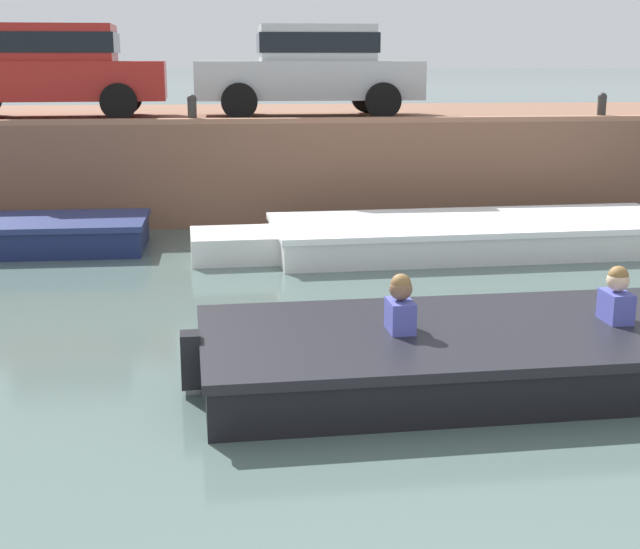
{
  "coord_description": "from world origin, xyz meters",
  "views": [
    {
      "loc": [
        -0.73,
        -1.75,
        2.64
      ],
      "look_at": [
        -0.11,
        4.28,
        1.16
      ],
      "focal_mm": 50.0,
      "sensor_mm": 36.0,
      "label": 1
    }
  ],
  "objects_px": {
    "boat_moored_central_white": "(459,235)",
    "car_centre_silver": "(311,67)",
    "car_left_inner_red": "(50,67)",
    "mooring_bollard_east": "(602,105)",
    "motorboat_passing": "(551,349)",
    "mooring_bollard_mid": "(192,108)"
  },
  "relations": [
    {
      "from": "motorboat_passing",
      "to": "mooring_bollard_east",
      "type": "height_order",
      "value": "mooring_bollard_east"
    },
    {
      "from": "mooring_bollard_east",
      "to": "car_centre_silver",
      "type": "bearing_deg",
      "value": 161.69
    },
    {
      "from": "motorboat_passing",
      "to": "car_centre_silver",
      "type": "bearing_deg",
      "value": 98.08
    },
    {
      "from": "motorboat_passing",
      "to": "mooring_bollard_east",
      "type": "relative_size",
      "value": 14.96
    },
    {
      "from": "car_left_inner_red",
      "to": "mooring_bollard_east",
      "type": "distance_m",
      "value": 9.2
    },
    {
      "from": "boat_moored_central_white",
      "to": "motorboat_passing",
      "type": "bearing_deg",
      "value": -95.57
    },
    {
      "from": "boat_moored_central_white",
      "to": "car_left_inner_red",
      "type": "xyz_separation_m",
      "value": [
        -6.14,
        3.82,
        2.26
      ]
    },
    {
      "from": "boat_moored_central_white",
      "to": "car_centre_silver",
      "type": "distance_m",
      "value": 4.76
    },
    {
      "from": "car_left_inner_red",
      "to": "mooring_bollard_east",
      "type": "xyz_separation_m",
      "value": [
        9.05,
        -1.54,
        -0.61
      ]
    },
    {
      "from": "car_left_inner_red",
      "to": "mooring_bollard_mid",
      "type": "distance_m",
      "value": 2.92
    },
    {
      "from": "mooring_bollard_east",
      "to": "mooring_bollard_mid",
      "type": "bearing_deg",
      "value": 180.0
    },
    {
      "from": "motorboat_passing",
      "to": "mooring_bollard_mid",
      "type": "xyz_separation_m",
      "value": [
        -3.25,
        7.25,
        1.65
      ]
    },
    {
      "from": "car_left_inner_red",
      "to": "mooring_bollard_east",
      "type": "height_order",
      "value": "car_left_inner_red"
    },
    {
      "from": "car_centre_silver",
      "to": "motorboat_passing",
      "type": "bearing_deg",
      "value": -81.92
    },
    {
      "from": "mooring_bollard_east",
      "to": "motorboat_passing",
      "type": "bearing_deg",
      "value": -115.06
    },
    {
      "from": "mooring_bollard_mid",
      "to": "boat_moored_central_white",
      "type": "bearing_deg",
      "value": -31.46
    },
    {
      "from": "boat_moored_central_white",
      "to": "mooring_bollard_mid",
      "type": "height_order",
      "value": "mooring_bollard_mid"
    },
    {
      "from": "mooring_bollard_mid",
      "to": "mooring_bollard_east",
      "type": "height_order",
      "value": "same"
    },
    {
      "from": "car_left_inner_red",
      "to": "mooring_bollard_mid",
      "type": "height_order",
      "value": "car_left_inner_red"
    },
    {
      "from": "motorboat_passing",
      "to": "car_centre_silver",
      "type": "distance_m",
      "value": 9.16
    },
    {
      "from": "car_left_inner_red",
      "to": "car_centre_silver",
      "type": "bearing_deg",
      "value": -0.04
    },
    {
      "from": "motorboat_passing",
      "to": "car_left_inner_red",
      "type": "bearing_deg",
      "value": 122.77
    }
  ]
}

